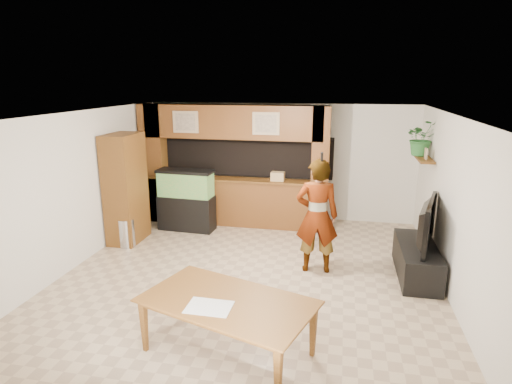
% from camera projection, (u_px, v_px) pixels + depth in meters
% --- Properties ---
extents(floor, '(6.50, 6.50, 0.00)m').
position_uv_depth(floor, '(250.00, 276.00, 6.97)').
color(floor, tan).
rests_on(floor, ground).
extents(ceiling, '(6.50, 6.50, 0.00)m').
position_uv_depth(ceiling, '(249.00, 115.00, 6.30)').
color(ceiling, white).
rests_on(ceiling, wall_back).
extents(wall_back, '(6.00, 0.00, 6.00)m').
position_uv_depth(wall_back, '(280.00, 161.00, 9.71)').
color(wall_back, silver).
rests_on(wall_back, floor).
extents(wall_left, '(0.00, 6.50, 6.50)m').
position_uv_depth(wall_left, '(76.00, 190.00, 7.21)').
color(wall_left, silver).
rests_on(wall_left, floor).
extents(wall_right, '(0.00, 6.50, 6.50)m').
position_uv_depth(wall_right, '(456.00, 211.00, 6.05)').
color(wall_right, silver).
rests_on(wall_right, floor).
extents(partition, '(4.20, 0.99, 2.60)m').
position_uv_depth(partition, '(233.00, 164.00, 9.31)').
color(partition, brown).
rests_on(partition, floor).
extents(wall_clock, '(0.05, 0.25, 0.25)m').
position_uv_depth(wall_clock, '(106.00, 146.00, 8.00)').
color(wall_clock, black).
rests_on(wall_clock, wall_left).
extents(wall_shelf, '(0.25, 0.90, 0.04)m').
position_uv_depth(wall_shelf, '(424.00, 159.00, 7.83)').
color(wall_shelf, brown).
rests_on(wall_shelf, wall_right).
extents(pantry_cabinet, '(0.53, 0.87, 2.12)m').
position_uv_depth(pantry_cabinet, '(126.00, 189.00, 8.27)').
color(pantry_cabinet, brown).
rests_on(pantry_cabinet, floor).
extents(trash_can, '(0.30, 0.30, 0.55)m').
position_uv_depth(trash_can, '(127.00, 233.00, 8.15)').
color(trash_can, '#B2B2B7').
rests_on(trash_can, floor).
extents(aquarium, '(1.17, 0.44, 1.30)m').
position_uv_depth(aquarium, '(186.00, 201.00, 9.00)').
color(aquarium, black).
rests_on(aquarium, floor).
extents(tv_stand, '(0.58, 1.57, 0.52)m').
position_uv_depth(tv_stand, '(416.00, 260.00, 6.94)').
color(tv_stand, black).
rests_on(tv_stand, floor).
extents(television, '(0.51, 1.33, 0.76)m').
position_uv_depth(television, '(420.00, 223.00, 6.78)').
color(television, black).
rests_on(television, tv_stand).
extents(photo_frame, '(0.03, 0.15, 0.20)m').
position_uv_depth(photo_frame, '(426.00, 154.00, 7.65)').
color(photo_frame, tan).
rests_on(photo_frame, wall_shelf).
extents(potted_plant, '(0.71, 0.65, 0.67)m').
position_uv_depth(potted_plant, '(422.00, 138.00, 7.97)').
color(potted_plant, '#2A692E').
rests_on(potted_plant, wall_shelf).
extents(person, '(0.74, 0.53, 1.91)m').
position_uv_depth(person, '(317.00, 216.00, 6.96)').
color(person, tan).
rests_on(person, floor).
extents(microphone, '(0.04, 0.11, 0.17)m').
position_uv_depth(microphone, '(322.00, 157.00, 6.54)').
color(microphone, black).
rests_on(microphone, person).
extents(dining_table, '(2.18, 1.63, 0.68)m').
position_uv_depth(dining_table, '(226.00, 329.00, 4.90)').
color(dining_table, brown).
rests_on(dining_table, floor).
extents(newspaper_a, '(0.50, 0.36, 0.01)m').
position_uv_depth(newspaper_a, '(209.00, 307.00, 4.69)').
color(newspaper_a, silver).
rests_on(newspaper_a, dining_table).
extents(counter_box, '(0.29, 0.20, 0.19)m').
position_uv_depth(counter_box, '(278.00, 176.00, 8.98)').
color(counter_box, tan).
rests_on(counter_box, partition).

